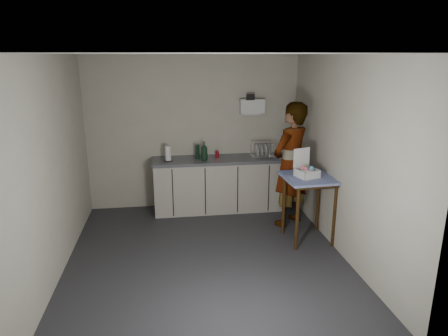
{
  "coord_description": "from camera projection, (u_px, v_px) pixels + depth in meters",
  "views": [
    {
      "loc": [
        -0.46,
        -4.76,
        2.58
      ],
      "look_at": [
        0.3,
        0.45,
        1.09
      ],
      "focal_mm": 32.0,
      "sensor_mm": 36.0,
      "label": 1
    }
  ],
  "objects": [
    {
      "name": "ground",
      "position": [
        207.0,
        257.0,
        5.3
      ],
      "size": [
        4.0,
        4.0,
        0.0
      ],
      "primitive_type": "plane",
      "color": "#25252A",
      "rests_on": "ground"
    },
    {
      "name": "wall_back",
      "position": [
        194.0,
        133.0,
        6.84
      ],
      "size": [
        3.6,
        0.02,
        2.6
      ],
      "primitive_type": "cube",
      "color": "#B0AB99",
      "rests_on": "ground"
    },
    {
      "name": "wall_right",
      "position": [
        342.0,
        158.0,
        5.19
      ],
      "size": [
        0.02,
        4.0,
        2.6
      ],
      "primitive_type": "cube",
      "color": "#B0AB99",
      "rests_on": "ground"
    },
    {
      "name": "wall_left",
      "position": [
        54.0,
        168.0,
        4.7
      ],
      "size": [
        0.02,
        4.0,
        2.6
      ],
      "primitive_type": "cube",
      "color": "#B0AB99",
      "rests_on": "ground"
    },
    {
      "name": "ceiling",
      "position": [
        204.0,
        54.0,
        4.59
      ],
      "size": [
        3.6,
        4.0,
        0.01
      ],
      "primitive_type": "cube",
      "color": "silver",
      "rests_on": "wall_back"
    },
    {
      "name": "kitchen_counter",
      "position": [
        219.0,
        185.0,
        6.86
      ],
      "size": [
        2.24,
        0.62,
        0.91
      ],
      "color": "black",
      "rests_on": "ground"
    },
    {
      "name": "wall_shelf",
      "position": [
        252.0,
        106.0,
        6.79
      ],
      "size": [
        0.42,
        0.18,
        0.37
      ],
      "color": "white",
      "rests_on": "ground"
    },
    {
      "name": "side_table",
      "position": [
        310.0,
        185.0,
        5.6
      ],
      "size": [
        0.78,
        0.78,
        0.96
      ],
      "rotation": [
        0.0,
        0.0,
        0.05
      ],
      "color": "#38200C",
      "rests_on": "ground"
    },
    {
      "name": "standing_man",
      "position": [
        290.0,
        165.0,
        6.12
      ],
      "size": [
        0.84,
        0.8,
        1.93
      ],
      "primitive_type": "imported",
      "rotation": [
        0.0,
        0.0,
        3.79
      ],
      "color": "#B2A593",
      "rests_on": "ground"
    },
    {
      "name": "soap_bottle",
      "position": [
        204.0,
        151.0,
        6.56
      ],
      "size": [
        0.13,
        0.13,
        0.31
      ],
      "primitive_type": "imported",
      "rotation": [
        0.0,
        0.0,
        0.08
      ],
      "color": "black",
      "rests_on": "kitchen_counter"
    },
    {
      "name": "soda_can",
      "position": [
        217.0,
        154.0,
        6.75
      ],
      "size": [
        0.06,
        0.06,
        0.11
      ],
      "primitive_type": "cylinder",
      "color": "red",
      "rests_on": "kitchen_counter"
    },
    {
      "name": "dark_bottle",
      "position": [
        197.0,
        152.0,
        6.66
      ],
      "size": [
        0.07,
        0.07,
        0.24
      ],
      "primitive_type": "cylinder",
      "color": "black",
      "rests_on": "kitchen_counter"
    },
    {
      "name": "paper_towel",
      "position": [
        168.0,
        154.0,
        6.52
      ],
      "size": [
        0.14,
        0.14,
        0.25
      ],
      "color": "black",
      "rests_on": "kitchen_counter"
    },
    {
      "name": "dish_rack",
      "position": [
        262.0,
        153.0,
        6.82
      ],
      "size": [
        0.38,
        0.28,
        0.26
      ],
      "color": "silver",
      "rests_on": "kitchen_counter"
    },
    {
      "name": "bakery_box",
      "position": [
        306.0,
        171.0,
        5.54
      ],
      "size": [
        0.34,
        0.35,
        0.38
      ],
      "rotation": [
        0.0,
        0.0,
        0.31
      ],
      "color": "white",
      "rests_on": "side_table"
    }
  ]
}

